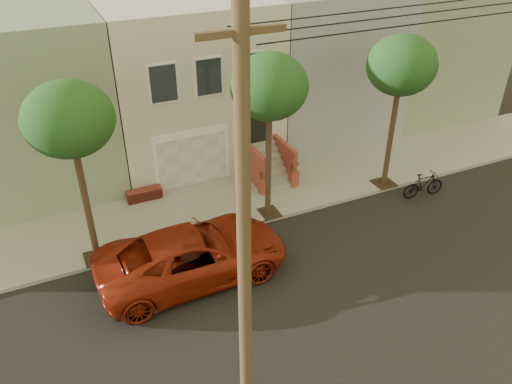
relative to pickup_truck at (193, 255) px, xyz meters
name	(u,v)px	position (x,y,z in m)	size (l,w,h in m)	color
ground	(292,286)	(2.71, -1.81, -0.87)	(90.00, 90.00, 0.00)	black
sidewalk	(230,202)	(2.71, 3.54, -0.79)	(40.00, 3.70, 0.15)	#9B978D
house_row	(180,73)	(2.71, 9.38, 2.78)	(33.10, 11.70, 7.00)	beige
tree_left	(69,121)	(-2.79, 2.09, 4.39)	(2.70, 2.57, 6.30)	#2D2116
tree_mid	(269,88)	(3.71, 2.09, 4.39)	(2.70, 2.57, 6.30)	#2D2116
tree_right	(402,66)	(9.21, 2.09, 4.39)	(2.70, 2.57, 6.30)	#2D2116
pickup_truck	(193,255)	(0.00, 0.00, 0.00)	(2.88, 6.25, 1.74)	maroon
motorcycle	(424,185)	(10.16, 0.77, -0.31)	(0.52, 1.85, 1.11)	black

